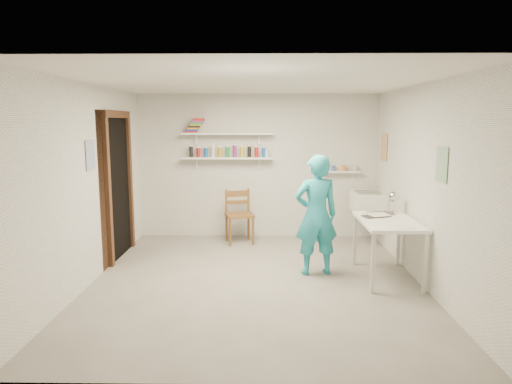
{
  "coord_description": "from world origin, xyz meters",
  "views": [
    {
      "loc": [
        0.09,
        -5.4,
        1.95
      ],
      "look_at": [
        0.0,
        0.4,
        1.05
      ],
      "focal_mm": 32.0,
      "sensor_mm": 36.0,
      "label": 1
    }
  ],
  "objects_px": {
    "belfast_sink": "(368,202)",
    "wooden_chair": "(240,215)",
    "man": "(316,215)",
    "desk_lamp": "(394,197)",
    "work_table": "(387,249)",
    "wall_clock": "(318,193)"
  },
  "relations": [
    {
      "from": "belfast_sink",
      "to": "wooden_chair",
      "type": "xyz_separation_m",
      "value": [
        -2.04,
        0.08,
        -0.24
      ]
    },
    {
      "from": "man",
      "to": "desk_lamp",
      "type": "distance_m",
      "value": 1.11
    },
    {
      "from": "work_table",
      "to": "desk_lamp",
      "type": "bearing_deg",
      "value": 67.58
    },
    {
      "from": "wall_clock",
      "to": "wooden_chair",
      "type": "relative_size",
      "value": 0.3
    },
    {
      "from": "wall_clock",
      "to": "wooden_chair",
      "type": "distance_m",
      "value": 1.78
    },
    {
      "from": "man",
      "to": "desk_lamp",
      "type": "xyz_separation_m",
      "value": [
        1.06,
        0.3,
        0.19
      ]
    },
    {
      "from": "wooden_chair",
      "to": "desk_lamp",
      "type": "relative_size",
      "value": 6.58
    },
    {
      "from": "belfast_sink",
      "to": "wooden_chair",
      "type": "height_order",
      "value": "wooden_chair"
    },
    {
      "from": "belfast_sink",
      "to": "man",
      "type": "bearing_deg",
      "value": -124.76
    },
    {
      "from": "belfast_sink",
      "to": "man",
      "type": "height_order",
      "value": "man"
    },
    {
      "from": "belfast_sink",
      "to": "work_table",
      "type": "relative_size",
      "value": 0.54
    },
    {
      "from": "wall_clock",
      "to": "work_table",
      "type": "height_order",
      "value": "wall_clock"
    },
    {
      "from": "wall_clock",
      "to": "desk_lamp",
      "type": "xyz_separation_m",
      "value": [
        1.02,
        0.08,
        -0.06
      ]
    },
    {
      "from": "wooden_chair",
      "to": "desk_lamp",
      "type": "xyz_separation_m",
      "value": [
        2.11,
        -1.2,
        0.51
      ]
    },
    {
      "from": "belfast_sink",
      "to": "wall_clock",
      "type": "height_order",
      "value": "wall_clock"
    },
    {
      "from": "wall_clock",
      "to": "work_table",
      "type": "xyz_separation_m",
      "value": [
        0.83,
        -0.37,
        -0.66
      ]
    },
    {
      "from": "wooden_chair",
      "to": "work_table",
      "type": "relative_size",
      "value": 0.82
    },
    {
      "from": "wooden_chair",
      "to": "work_table",
      "type": "height_order",
      "value": "wooden_chair"
    },
    {
      "from": "belfast_sink",
      "to": "man",
      "type": "xyz_separation_m",
      "value": [
        -0.98,
        -1.42,
        0.07
      ]
    },
    {
      "from": "work_table",
      "to": "man",
      "type": "bearing_deg",
      "value": 170.18
    },
    {
      "from": "wall_clock",
      "to": "belfast_sink",
      "type": "bearing_deg",
      "value": 41.23
    },
    {
      "from": "wall_clock",
      "to": "work_table",
      "type": "bearing_deg",
      "value": -34.44
    }
  ]
}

